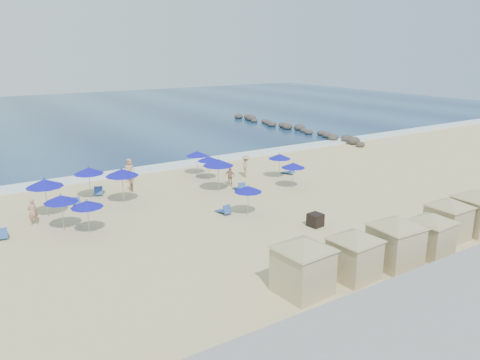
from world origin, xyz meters
name	(u,v)px	position (x,y,z in m)	size (l,w,h in m)	color
ground	(246,219)	(0.00, 0.00, 0.00)	(160.00, 160.00, 0.00)	#D0BD84
ocean	(55,117)	(0.00, 55.00, 0.03)	(160.00, 80.00, 0.06)	#0E2850
surf_line	(152,168)	(0.00, 15.50, 0.04)	(160.00, 2.50, 0.08)	white
seawall	(428,301)	(0.00, -13.50, 0.65)	(160.00, 6.10, 1.22)	gray
rock_jetty	(292,127)	(24.01, 24.90, 0.36)	(2.56, 26.66, 0.96)	#2D2825
trash_bin	(315,220)	(2.87, -3.41, 0.41)	(0.82, 0.82, 0.82)	black
cabana_0	(303,258)	(-3.15, -9.24, 1.68)	(4.67, 4.67, 2.94)	tan
cabana_1	(355,248)	(-0.17, -9.48, 1.55)	(4.30, 4.30, 2.70)	tan
cabana_2	(396,235)	(2.53, -9.69, 1.67)	(4.65, 4.65, 2.92)	tan
cabana_3	(431,229)	(5.13, -9.89, 1.50)	(4.18, 4.18, 2.62)	tan
cabana_4	(449,213)	(7.92, -9.04, 1.56)	(4.33, 4.33, 2.72)	tan
cabana_5	(476,205)	(10.29, -9.26, 1.67)	(4.65, 4.65, 2.92)	tan
umbrella_0	(44,183)	(-10.71, 7.34, 2.33)	(2.36, 2.36, 2.69)	#A5A8AD
umbrella_1	(61,199)	(-10.39, 4.45, 2.01)	(2.04, 2.04, 2.32)	#A5A8AD
umbrella_2	(89,171)	(-7.25, 9.71, 2.14)	(2.16, 2.16, 2.46)	#A5A8AD
umbrella_3	(87,204)	(-9.26, 2.99, 1.88)	(1.91, 1.91, 2.17)	#A5A8AD
umbrella_4	(122,172)	(-5.58, 7.37, 2.29)	(2.32, 2.32, 2.64)	#A5A8AD
umbrella_5	(248,189)	(0.46, 0.50, 1.83)	(1.85, 1.85, 2.11)	#A5A8AD
umbrella_6	(209,159)	(2.53, 9.40, 1.84)	(1.86, 1.86, 2.12)	#A5A8AD
umbrella_7	(218,162)	(1.48, 6.06, 2.34)	(2.37, 2.37, 2.70)	#A5A8AD
umbrella_8	(197,154)	(2.52, 11.44, 1.89)	(1.91, 1.91, 2.18)	#A5A8AD
umbrella_9	(280,156)	(7.84, 6.68, 1.89)	(1.91, 1.91, 2.18)	#A5A8AD
umbrella_10	(293,165)	(6.91, 3.75, 1.86)	(1.89, 1.89, 2.15)	#A5A8AD
beach_chair_0	(2,234)	(-13.70, 5.10, 0.26)	(0.74, 1.40, 0.74)	#284B95
beach_chair_1	(76,201)	(-8.48, 9.01, 0.22)	(0.77, 1.23, 0.63)	#284B95
beach_chair_2	(99,191)	(-6.48, 10.37, 0.26)	(0.99, 1.50, 0.76)	#284B95
beach_chair_3	(224,210)	(-0.70, 1.60, 0.24)	(0.67, 1.32, 0.71)	#284B95
beach_chair_4	(240,188)	(3.05, 5.43, 0.26)	(0.71, 1.39, 0.74)	#284B95
beach_chair_5	(289,171)	(9.31, 7.24, 0.24)	(0.88, 1.38, 0.70)	#284B95
beachgoer_0	(32,212)	(-11.76, 6.45, 0.85)	(0.62, 0.41, 1.71)	tan
beachgoer_1	(130,181)	(-4.16, 9.93, 0.79)	(0.77, 0.60, 1.58)	tan
beachgoer_2	(230,176)	(3.14, 7.07, 0.78)	(0.91, 0.38, 1.56)	tan
beachgoer_3	(246,166)	(5.68, 8.55, 0.95)	(1.22, 0.70, 1.89)	tan
beachgoer_4	(129,169)	(-3.06, 13.00, 0.92)	(0.90, 0.58, 1.83)	tan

